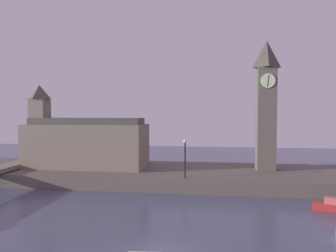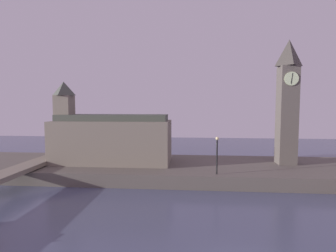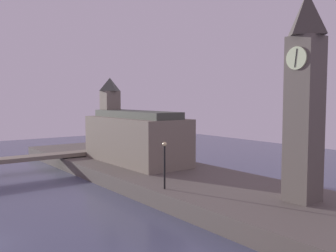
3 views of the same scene
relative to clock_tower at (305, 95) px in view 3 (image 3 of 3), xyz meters
The scene contains 4 objects.
far_embankment 12.71m from the clock_tower, behind, with size 70.00×12.00×1.50m, color #5B544C.
clock_tower is the anchor object (origin of this frame).
parliament_hall 23.07m from the clock_tower, behind, with size 14.91×6.24×10.41m.
streetlamp 12.27m from the clock_tower, 146.74° to the right, with size 0.36×0.36×4.03m.
Camera 3 is at (24.99, -3.34, 9.20)m, focal length 39.67 mm.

